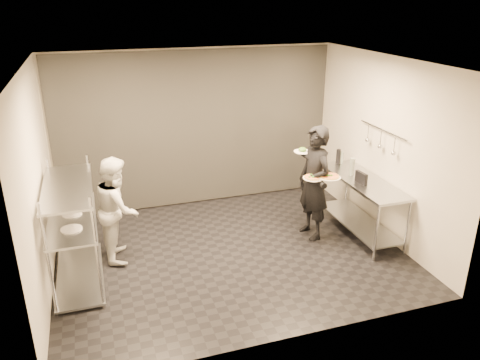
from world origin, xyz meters
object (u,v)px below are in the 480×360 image
object	(u,v)px
pizza_plate_near	(313,177)
bottle_clear	(342,157)
pos_monitor	(361,178)
bottle_green	(352,167)
pass_rack	(73,228)
chef	(118,208)
waiter	(314,183)
salad_plate	(302,150)
pizza_plate_far	(329,176)
prep_counter	(361,197)
bottle_dark	(338,156)

from	to	relation	value
pizza_plate_near	bottle_clear	bearing A→B (deg)	40.84
pos_monitor	bottle_green	size ratio (longest dim) A/B	0.88
pass_rack	chef	distance (m)	0.74
waiter	chef	distance (m)	2.97
pizza_plate_near	salad_plate	distance (m)	0.55
pizza_plate_far	pos_monitor	xyz separation A→B (m)	(0.54, -0.02, -0.08)
chef	salad_plate	distance (m)	2.93
pizza_plate_near	pizza_plate_far	size ratio (longest dim) A/B	0.89
prep_counter	bottle_dark	bearing A→B (deg)	90.18
pizza_plate_near	salad_plate	size ratio (longest dim) A/B	1.13
waiter	pizza_plate_near	distance (m)	0.25
waiter	pizza_plate_far	size ratio (longest dim) A/B	5.28
salad_plate	bottle_dark	world-z (taller)	salad_plate
pizza_plate_near	pizza_plate_far	world-z (taller)	pizza_plate_far
prep_counter	bottle_dark	size ratio (longest dim) A/B	7.26
salad_plate	bottle_clear	world-z (taller)	salad_plate
prep_counter	pizza_plate_near	distance (m)	0.99
chef	salad_plate	size ratio (longest dim) A/B	5.72
pizza_plate_near	bottle_clear	size ratio (longest dim) A/B	1.54
salad_plate	bottle_green	bearing A→B (deg)	-15.45
salad_plate	pizza_plate_near	bearing A→B (deg)	-93.64
pass_rack	bottle_dark	size ratio (longest dim) A/B	6.45
pizza_plate_near	bottle_dark	bearing A→B (deg)	43.04
waiter	bottle_dark	bearing A→B (deg)	123.49
bottle_green	pass_rack	bearing A→B (deg)	-176.89
waiter	pizza_plate_near	xyz separation A→B (m)	(-0.10, -0.16, 0.16)
salad_plate	prep_counter	bearing A→B (deg)	-27.48
prep_counter	waiter	bearing A→B (deg)	170.18
pos_monitor	chef	bearing A→B (deg)	165.49
prep_counter	pos_monitor	world-z (taller)	pos_monitor
pizza_plate_near	pos_monitor	size ratio (longest dim) A/B	1.22
chef	bottle_dark	world-z (taller)	chef
pass_rack	pizza_plate_far	world-z (taller)	pass_rack
pizza_plate_near	bottle_green	xyz separation A→B (m)	(0.81, 0.25, -0.01)
waiter	salad_plate	xyz separation A→B (m)	(-0.08, 0.31, 0.44)
salad_plate	bottle_green	distance (m)	0.86
pass_rack	bottle_clear	bearing A→B (deg)	10.34
pass_rack	chef	bearing A→B (deg)	36.05
pass_rack	bottle_clear	world-z (taller)	pass_rack
pos_monitor	bottle_green	distance (m)	0.36
pos_monitor	bottle_clear	size ratio (longest dim) A/B	1.26
pass_rack	chef	size ratio (longest dim) A/B	1.04
bottle_green	salad_plate	bearing A→B (deg)	164.55
waiter	chef	size ratio (longest dim) A/B	1.18
pass_rack	prep_counter	size ratio (longest dim) A/B	0.89
waiter	pizza_plate_near	bearing A→B (deg)	-40.49
chef	pizza_plate_far	distance (m)	3.13
waiter	bottle_dark	size ratio (longest dim) A/B	7.30
pizza_plate_near	salad_plate	bearing A→B (deg)	86.36
pass_rack	salad_plate	world-z (taller)	pass_rack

